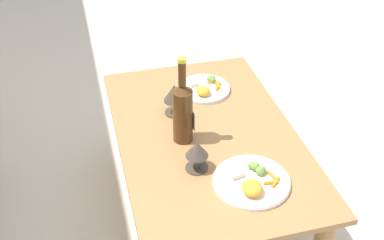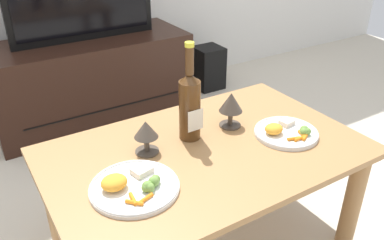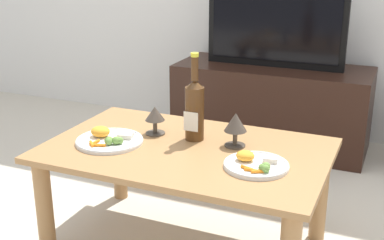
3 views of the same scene
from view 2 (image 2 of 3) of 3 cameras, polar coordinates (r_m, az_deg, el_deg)
dining_table at (r=1.50m, az=1.98°, el=-6.78°), size 1.14×0.72×0.47m
tv_stand at (r=2.64m, az=-14.14°, el=5.62°), size 1.22×0.50×0.53m
floor_speaker at (r=3.05m, az=2.34°, el=7.48°), size 0.20×0.20×0.32m
wine_bottle at (r=1.45m, az=-0.33°, el=2.37°), size 0.08×0.08×0.37m
goblet_left at (r=1.40m, az=-6.58°, el=-1.67°), size 0.09×0.09×0.12m
goblet_right at (r=1.56m, az=5.58°, el=2.29°), size 0.09×0.09×0.14m
dinner_plate_left at (r=1.26m, az=-8.37°, el=-9.25°), size 0.28×0.28×0.06m
dinner_plate_right at (r=1.57m, az=13.28°, el=-1.65°), size 0.24×0.24×0.05m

